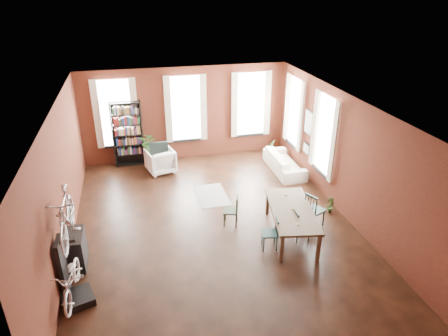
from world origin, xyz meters
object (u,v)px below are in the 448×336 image
object	(u,v)px
dining_chair_c	(301,225)
bookshelf	(128,134)
dining_table	(291,222)
white_armchair	(160,160)
dining_chair_a	(270,233)
plant_stand	(151,159)
dining_chair_d	(315,209)
bicycle_floor	(69,266)
bike_trainer	(78,299)
console_table	(76,250)
dining_chair_b	(231,211)
cream_sofa	(285,159)

from	to	relation	value
dining_chair_c	bookshelf	xyz separation A→B (m)	(-3.94, 5.44, 0.70)
dining_table	white_armchair	size ratio (longest dim) A/B	2.51
dining_chair_c	dining_chair_a	bearing A→B (deg)	102.22
plant_stand	dining_chair_c	bearing A→B (deg)	-57.35
dining_chair_d	bicycle_floor	size ratio (longest dim) A/B	0.64
bookshelf	bike_trainer	distance (m)	6.59
dining_chair_a	console_table	bearing A→B (deg)	-83.68
dining_chair_b	bookshelf	world-z (taller)	bookshelf
plant_stand	bookshelf	bearing A→B (deg)	152.05
dining_chair_a	plant_stand	distance (m)	5.75
dining_chair_b	plant_stand	world-z (taller)	dining_chair_b
dining_table	bookshelf	xyz separation A→B (m)	(-3.75, 5.22, 0.73)
dining_table	bicycle_floor	world-z (taller)	bicycle_floor
dining_chair_a	dining_chair_c	distance (m)	0.87
dining_chair_a	cream_sofa	size ratio (longest dim) A/B	0.39
dining_chair_d	bike_trainer	xyz separation A→B (m)	(-5.68, -1.46, -0.38)
dining_chair_c	console_table	world-z (taller)	console_table
bookshelf	console_table	distance (m)	5.40
bike_trainer	white_armchair	bearing A→B (deg)	69.03
dining_table	white_armchair	xyz separation A→B (m)	(-2.80, 4.38, 0.06)
bike_trainer	plant_stand	distance (m)	6.32
dining_chair_a	bookshelf	bearing A→B (deg)	-139.79
dining_chair_d	bike_trainer	distance (m)	5.88
dining_chair_a	dining_chair_d	bearing A→B (deg)	125.58
bike_trainer	plant_stand	bearing A→B (deg)	72.95
dining_chair_a	console_table	world-z (taller)	dining_chair_a
white_armchair	console_table	xyz separation A→B (m)	(-2.24, -4.36, -0.03)
bookshelf	bicycle_floor	world-z (taller)	bookshelf
dining_chair_b	bicycle_floor	bearing A→B (deg)	-42.23
white_armchair	dining_chair_b	bearing A→B (deg)	97.76
bookshelf	cream_sofa	bearing A→B (deg)	-18.95
plant_stand	bike_trainer	bearing A→B (deg)	-107.05
dining_chair_c	bookshelf	size ratio (longest dim) A/B	0.36
dining_chair_b	plant_stand	bearing A→B (deg)	-137.44
white_armchair	cream_sofa	xyz separation A→B (m)	(3.99, -0.86, -0.03)
white_armchair	plant_stand	world-z (taller)	white_armchair
plant_stand	bicycle_floor	size ratio (longest dim) A/B	0.37
dining_table	plant_stand	world-z (taller)	dining_table
cream_sofa	plant_stand	world-z (taller)	cream_sofa
dining_chair_b	dining_chair_c	world-z (taller)	dining_chair_b
dining_chair_d	dining_table	bearing A→B (deg)	85.40
bookshelf	bike_trainer	world-z (taller)	bookshelf
dining_chair_c	plant_stand	world-z (taller)	dining_chair_c
console_table	white_armchair	bearing A→B (deg)	62.85
dining_chair_c	plant_stand	xyz separation A→B (m)	(-3.26, 5.08, -0.13)
console_table	dining_chair_a	bearing A→B (deg)	-5.04
dining_chair_c	console_table	bearing A→B (deg)	90.24
dining_chair_c	white_armchair	world-z (taller)	white_armchair
dining_chair_d	dining_chair_c	bearing A→B (deg)	106.45
dining_chair_c	dining_chair_d	xyz separation A→B (m)	(0.57, 0.50, 0.07)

